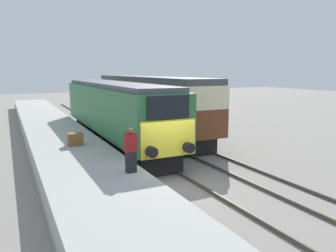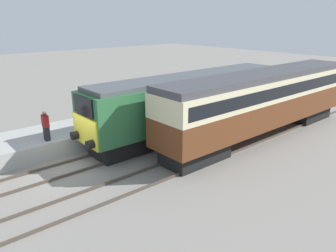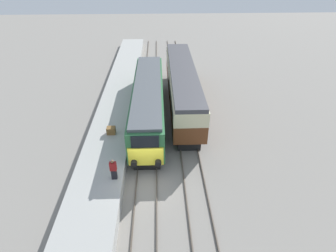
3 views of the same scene
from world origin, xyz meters
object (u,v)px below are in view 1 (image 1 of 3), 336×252
locomotive (114,110)px  person_on_platform (131,150)px  luggage_crate (75,139)px  passenger_carriage (147,99)px

locomotive → person_on_platform: 8.95m
person_on_platform → luggage_crate: (-0.96, 5.25, -0.50)m
luggage_crate → person_on_platform: bearing=-79.6°
passenger_carriage → locomotive: bearing=-139.8°
person_on_platform → luggage_crate: person_on_platform is taller
passenger_carriage → person_on_platform: 12.82m
passenger_carriage → luggage_crate: 9.11m
passenger_carriage → luggage_crate: bearing=-135.6°
locomotive → luggage_crate: size_ratio=21.96×
locomotive → passenger_carriage: (3.40, 2.88, 0.32)m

